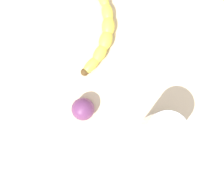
{
  "coord_description": "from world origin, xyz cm",
  "views": [
    {
      "loc": [
        2.24,
        11.28,
        66.24
      ],
      "look_at": [
        6.45,
        4.86,
        5.0
      ],
      "focal_mm": 41.73,
      "sensor_mm": 36.0,
      "label": 1
    }
  ],
  "objects": [
    {
      "name": "banana",
      "position": [
        16.02,
        -5.74,
        4.62
      ],
      "size": [
        11.46,
        21.26,
        3.23
      ],
      "rotation": [
        0.0,
        0.0,
        5.12
      ],
      "color": "yellow",
      "rests_on": "wooden_tabletop"
    },
    {
      "name": "smoothie_glass",
      "position": [
        -8.02,
        6.89,
        8.63
      ],
      "size": [
        8.53,
        8.53,
        12.09
      ],
      "color": "silver",
      "rests_on": "wooden_tabletop"
    },
    {
      "name": "plum_fruit",
      "position": [
        9.54,
        12.49,
        5.69
      ],
      "size": [
        5.38,
        5.38,
        5.38
      ],
      "primitive_type": "sphere",
      "color": "#6B3360",
      "rests_on": "wooden_tabletop"
    },
    {
      "name": "wooden_tabletop",
      "position": [
        0.0,
        0.0,
        1.5
      ],
      "size": [
        120.0,
        120.0,
        3.0
      ],
      "primitive_type": "cube",
      "color": "beige",
      "rests_on": "ground"
    }
  ]
}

